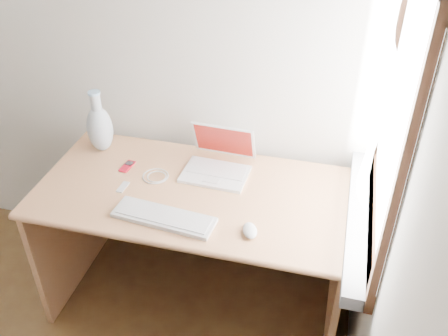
% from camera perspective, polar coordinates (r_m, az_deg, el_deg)
% --- Properties ---
extents(back_wall, '(3.50, 0.04, 2.60)m').
position_cam_1_polar(back_wall, '(2.76, -21.00, 14.90)').
color(back_wall, white).
rests_on(back_wall, floor).
extents(window, '(0.11, 0.99, 1.10)m').
position_cam_1_polar(window, '(1.90, 18.25, 5.82)').
color(window, white).
rests_on(window, right_wall).
extents(desk, '(1.43, 0.72, 0.76)m').
position_cam_1_polar(desk, '(2.49, -2.78, -5.31)').
color(desk, tan).
rests_on(desk, floor).
extents(laptop, '(0.32, 0.27, 0.21)m').
position_cam_1_polar(laptop, '(2.38, -0.76, 0.66)').
color(laptop, white).
rests_on(laptop, desk).
extents(external_keyboard, '(0.45, 0.18, 0.02)m').
position_cam_1_polar(external_keyboard, '(2.14, -6.89, -5.60)').
color(external_keyboard, silver).
rests_on(external_keyboard, desk).
extents(mouse, '(0.09, 0.11, 0.03)m').
position_cam_1_polar(mouse, '(2.05, 2.98, -7.16)').
color(mouse, white).
rests_on(mouse, desk).
extents(ipod, '(0.05, 0.10, 0.01)m').
position_cam_1_polar(ipod, '(2.48, -11.00, 0.20)').
color(ipod, '#B80C21').
rests_on(ipod, desk).
extents(cable_coil, '(0.15, 0.15, 0.01)m').
position_cam_1_polar(cable_coil, '(2.39, -7.83, -0.93)').
color(cable_coil, silver).
rests_on(cable_coil, desk).
extents(remote, '(0.03, 0.08, 0.01)m').
position_cam_1_polar(remote, '(2.34, -11.49, -2.14)').
color(remote, silver).
rests_on(remote, desk).
extents(vase, '(0.13, 0.13, 0.33)m').
position_cam_1_polar(vase, '(2.57, -14.03, 4.55)').
color(vase, silver).
rests_on(vase, desk).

